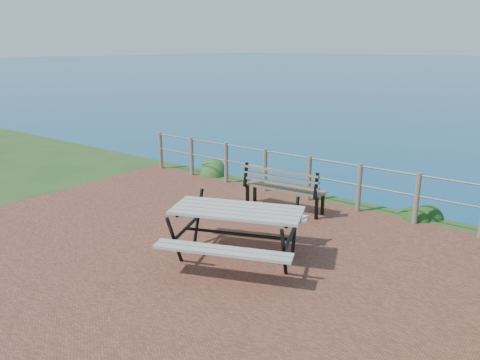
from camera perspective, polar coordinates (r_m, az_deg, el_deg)
The scene contains 6 objects.
ground at distance 7.81m, azimuth -3.90°, elevation -8.85°, with size 10.00×7.00×0.12m, color brown.
safety_railing at distance 10.22m, azimuth 8.42°, elevation 0.50°, with size 9.40×0.10×1.00m.
picnic_table at distance 7.33m, azimuth -0.37°, elevation -5.96°, with size 2.17×1.64×0.85m.
park_bench at distance 9.54m, azimuth 5.45°, elevation -0.19°, with size 1.72×0.59×0.95m.
shrub_lip_west at distance 12.62m, azimuth -3.35°, elevation 0.96°, with size 0.80×0.80×0.56m, color #295720.
shrub_lip_east at distance 10.04m, azimuth 20.92°, elevation -4.16°, with size 0.72×0.72×0.44m, color #163C12.
Camera 1 is at (4.68, -5.32, 3.29)m, focal length 35.00 mm.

